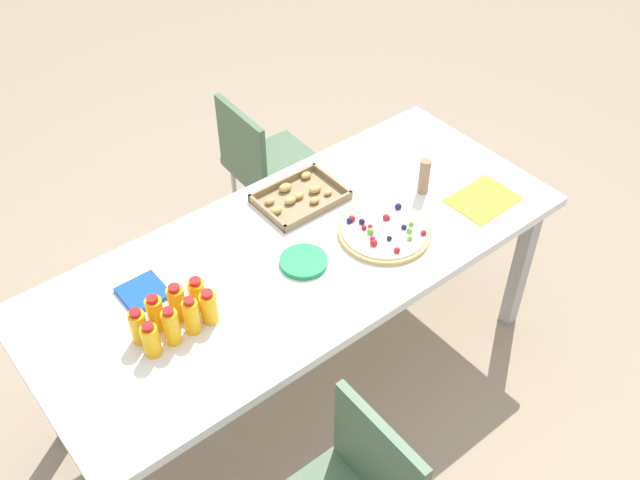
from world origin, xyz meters
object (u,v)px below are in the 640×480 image
juice_bottle_3 (209,307)px  snack_tray (300,197)px  juice_bottle_5 (156,314)px  fruit_pizza (384,231)px  juice_bottle_7 (197,294)px  chair_far_right (264,162)px  juice_bottle_1 (171,326)px  paper_folder (483,199)px  cardboard_tube (424,176)px  party_table (300,263)px  juice_bottle_0 (151,340)px  napkin_stack (143,292)px  juice_bottle_4 (139,327)px  plate_stack (304,262)px  juice_bottle_2 (191,316)px  juice_bottle_6 (177,303)px

juice_bottle_3 → snack_tray: size_ratio=0.40×
juice_bottle_5 → fruit_pizza: (0.90, -0.12, -0.05)m
juice_bottle_7 → fruit_pizza: (0.74, -0.12, -0.05)m
chair_far_right → juice_bottle_5: juice_bottle_5 is taller
juice_bottle_1 → paper_folder: (1.33, -0.15, -0.07)m
cardboard_tube → party_table: bearing=176.3°
party_table → juice_bottle_1: 0.60m
snack_tray → juice_bottle_0: bearing=-159.2°
fruit_pizza → snack_tray: fruit_pizza is taller
juice_bottle_1 → napkin_stack: bearing=84.7°
chair_far_right → juice_bottle_5: (-0.99, -0.81, 0.32)m
juice_bottle_4 → plate_stack: size_ratio=0.78×
juice_bottle_0 → juice_bottle_5: size_ratio=0.93×
juice_bottle_0 → juice_bottle_2: 0.15m
plate_stack → juice_bottle_2: bearing=-177.8°
juice_bottle_4 → juice_bottle_5: 0.07m
juice_bottle_2 → snack_tray: juice_bottle_2 is taller
juice_bottle_7 → paper_folder: size_ratio=0.51×
snack_tray → plate_stack: bearing=-125.3°
paper_folder → juice_bottle_2: bearing=173.4°
party_table → plate_stack: (-0.03, -0.07, 0.08)m
plate_stack → party_table: bearing=64.1°
juice_bottle_6 → plate_stack: juice_bottle_6 is taller
juice_bottle_2 → juice_bottle_5: (-0.09, 0.08, -0.00)m
napkin_stack → cardboard_tube: 1.17m
juice_bottle_0 → juice_bottle_5: (0.07, 0.08, 0.01)m
fruit_pizza → chair_far_right: bearing=84.0°
juice_bottle_2 → snack_tray: bearing=24.7°
juice_bottle_7 → plate_stack: (0.41, -0.06, -0.05)m
juice_bottle_3 → napkin_stack: bearing=116.0°
snack_tray → paper_folder: (0.57, -0.46, -0.01)m
juice_bottle_2 → fruit_pizza: size_ratio=0.42×
juice_bottle_4 → fruit_pizza: juice_bottle_4 is taller
cardboard_tube → paper_folder: 0.25m
paper_folder → snack_tray: bearing=141.0°
fruit_pizza → plate_stack: (-0.34, 0.06, -0.00)m
napkin_stack → paper_folder: napkin_stack is taller
juice_bottle_1 → napkin_stack: size_ratio=1.00×
juice_bottle_1 → juice_bottle_4: 0.11m
juice_bottle_2 → juice_bottle_4: size_ratio=1.07×
juice_bottle_0 → juice_bottle_1: 0.08m
juice_bottle_3 → juice_bottle_4: bearing=162.9°
party_table → napkin_stack: (-0.56, 0.16, 0.08)m
chair_far_right → fruit_pizza: 0.98m
juice_bottle_1 → cardboard_tube: size_ratio=0.98×
juice_bottle_3 → fruit_pizza: size_ratio=0.38×
juice_bottle_4 → juice_bottle_0: bearing=-86.7°
napkin_stack → juice_bottle_6: bearing=-75.8°
snack_tray → juice_bottle_4: bearing=-163.8°
juice_bottle_5 → juice_bottle_7: 0.15m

